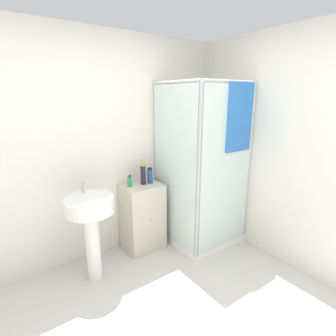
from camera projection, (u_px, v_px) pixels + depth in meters
wall_back at (88, 151)px, 2.83m from camera, size 6.40×0.06×2.50m
wall_right at (328, 160)px, 2.46m from camera, size 0.06×6.40×2.50m
shower_enclosure at (201, 200)px, 3.26m from camera, size 0.85×0.88×1.99m
vanity_cabinet at (142, 217)px, 3.18m from camera, size 0.46×0.39×0.82m
sink at (91, 219)px, 2.54m from camera, size 0.47×0.47×1.03m
soap_dispenser at (130, 182)px, 3.00m from camera, size 0.05×0.05×0.14m
shampoo_bottle_tall_black at (143, 174)px, 3.06m from camera, size 0.06×0.06×0.25m
shampoo_bottle_blue at (150, 176)px, 3.11m from camera, size 0.06×0.06×0.19m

